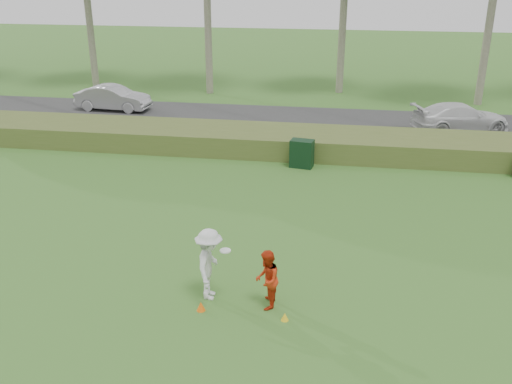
% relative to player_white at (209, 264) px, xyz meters
% --- Properties ---
extents(ground, '(120.00, 120.00, 0.00)m').
position_rel_player_white_xyz_m(ground, '(0.52, -0.18, -0.91)').
color(ground, '#2F6321').
rests_on(ground, ground).
extents(reed_strip, '(80.00, 3.00, 0.90)m').
position_rel_player_white_xyz_m(reed_strip, '(0.52, 11.82, -0.46)').
color(reed_strip, '#465A24').
rests_on(reed_strip, ground).
extents(park_road, '(80.00, 6.00, 0.06)m').
position_rel_player_white_xyz_m(park_road, '(0.52, 16.82, -0.88)').
color(park_road, '#2D2D2D').
rests_on(park_road, ground).
extents(player_white, '(0.90, 1.21, 1.83)m').
position_rel_player_white_xyz_m(player_white, '(0.00, 0.00, 0.00)').
color(player_white, silver).
rests_on(player_white, ground).
extents(player_red, '(0.59, 0.74, 1.47)m').
position_rel_player_white_xyz_m(player_red, '(1.43, -0.20, -0.18)').
color(player_red, red).
rests_on(player_red, ground).
extents(cone_orange, '(0.21, 0.21, 0.23)m').
position_rel_player_white_xyz_m(cone_orange, '(-0.08, -0.62, -0.80)').
color(cone_orange, orange).
rests_on(cone_orange, ground).
extents(cone_yellow, '(0.18, 0.18, 0.20)m').
position_rel_player_white_xyz_m(cone_yellow, '(1.93, -0.70, -0.82)').
color(cone_yellow, yellow).
rests_on(cone_yellow, ground).
extents(utility_cabinet, '(0.98, 0.70, 1.12)m').
position_rel_player_white_xyz_m(utility_cabinet, '(1.39, 9.93, -0.35)').
color(utility_cabinet, black).
rests_on(utility_cabinet, ground).
extents(car_mid, '(4.14, 1.65, 1.34)m').
position_rel_player_white_xyz_m(car_mid, '(-9.64, 17.49, -0.18)').
color(car_mid, '#B6B6BA').
rests_on(car_mid, park_road).
extents(car_right, '(4.95, 3.15, 1.34)m').
position_rel_player_white_xyz_m(car_right, '(8.49, 16.15, -0.19)').
color(car_right, silver).
rests_on(car_right, park_road).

